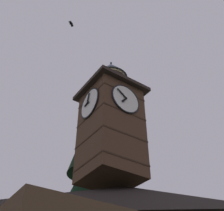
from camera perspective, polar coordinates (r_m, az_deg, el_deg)
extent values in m
cube|color=#4C3323|center=(17.87, -0.23, -5.60)|extent=(3.10, 3.10, 6.13)
cube|color=#352318|center=(16.74, -0.26, -12.35)|extent=(3.14, 3.14, 0.10)
cube|color=#352318|center=(17.46, -0.24, -7.81)|extent=(3.14, 3.14, 0.10)
cube|color=#352318|center=(18.28, -0.23, -3.65)|extent=(3.14, 3.14, 0.10)
cube|color=#352318|center=(19.18, -0.22, 0.13)|extent=(3.14, 3.14, 0.10)
cylinder|color=white|center=(17.83, 2.64, 1.25)|extent=(1.97, 0.10, 1.97)
torus|color=black|center=(17.81, 2.68, 1.29)|extent=(2.07, 0.10, 2.07)
cube|color=black|center=(17.57, 2.45, 1.11)|extent=(0.40, 0.04, 0.46)
cube|color=black|center=(17.76, 1.96, 2.38)|extent=(0.70, 0.04, 0.54)
sphere|color=black|center=(17.76, 2.85, 1.43)|extent=(0.10, 0.10, 0.10)
cylinder|color=white|center=(18.18, -4.33, 0.43)|extent=(0.10, 1.97, 1.97)
torus|color=black|center=(18.17, -4.40, 0.46)|extent=(0.10, 2.07, 2.07)
cube|color=black|center=(18.34, -4.97, 0.33)|extent=(0.04, 0.51, 0.25)
cube|color=black|center=(18.46, -4.73, 1.30)|extent=(0.04, 0.31, 0.80)
sphere|color=black|center=(18.14, -4.63, 0.56)|extent=(0.10, 0.10, 0.10)
cube|color=#2D231E|center=(19.77, -0.21, 2.24)|extent=(3.80, 3.80, 0.25)
cylinder|color=#D1BC84|center=(20.29, -0.21, 3.94)|extent=(2.06, 2.06, 1.33)
cylinder|color=#2D2319|center=(19.99, -0.21, 2.99)|extent=(2.12, 2.12, 0.10)
cylinder|color=#2D2319|center=(20.29, -0.21, 3.94)|extent=(2.12, 2.12, 0.10)
cylinder|color=#2D2319|center=(20.58, -0.20, 4.86)|extent=(2.12, 2.12, 0.10)
cone|color=#384251|center=(21.24, -0.20, 6.72)|extent=(2.36, 2.36, 1.45)
sphere|color=#424C5B|center=(21.82, -0.19, 8.26)|extent=(0.16, 0.16, 0.16)
cone|color=black|center=(21.66, -4.32, -15.94)|extent=(5.04, 5.04, 6.09)
cone|color=black|center=(23.53, -3.84, -6.52)|extent=(3.53, 3.53, 6.10)
cone|color=black|center=(26.04, -3.45, 1.62)|extent=(2.01, 2.01, 6.44)
ellipsoid|color=black|center=(24.06, -7.96, 15.50)|extent=(0.28, 0.31, 0.15)
cube|color=black|center=(24.13, -7.81, 15.26)|extent=(0.33, 0.31, 0.11)
cube|color=black|center=(23.99, -8.11, 15.74)|extent=(0.33, 0.31, 0.11)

